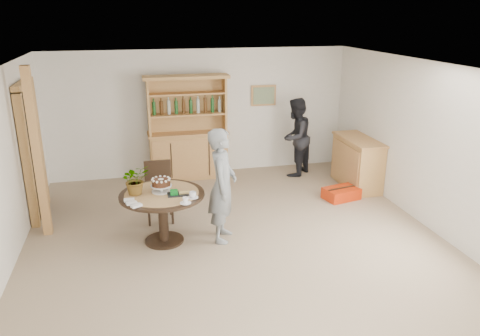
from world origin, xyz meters
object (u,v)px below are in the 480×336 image
object	(u,v)px
hutch	(188,144)
dining_chair	(159,187)
red_suitcase	(341,193)
adult_person	(295,137)
dining_table	(162,203)
sideboard	(357,162)
teen_boy	(222,185)

from	to	relation	value
hutch	dining_chair	xyz separation A→B (m)	(-0.71, -1.87, -0.15)
dining_chair	red_suitcase	distance (m)	3.23
hutch	adult_person	size ratio (longest dim) A/B	1.30
hutch	dining_table	xyz separation A→B (m)	(-0.71, -2.70, -0.08)
hutch	adult_person	world-z (taller)	hutch
hutch	dining_chair	size ratio (longest dim) A/B	2.16
adult_person	red_suitcase	bearing A→B (deg)	61.44
dining_chair	adult_person	xyz separation A→B (m)	(2.82, 1.52, 0.25)
sideboard	dining_table	size ratio (longest dim) A/B	1.05
teen_boy	adult_person	world-z (taller)	teen_boy
sideboard	red_suitcase	world-z (taller)	sideboard
hutch	sideboard	xyz separation A→B (m)	(3.04, -1.24, -0.22)
dining_chair	red_suitcase	xyz separation A→B (m)	(3.20, 0.09, -0.43)
sideboard	dining_table	bearing A→B (deg)	-158.81
dining_table	red_suitcase	distance (m)	3.37
hutch	sideboard	distance (m)	3.29
hutch	adult_person	bearing A→B (deg)	-9.37
dining_chair	teen_boy	world-z (taller)	teen_boy
hutch	teen_boy	bearing A→B (deg)	-87.22
adult_person	sideboard	bearing A→B (deg)	92.73
red_suitcase	dining_table	bearing A→B (deg)	-176.96
dining_chair	teen_boy	distance (m)	1.29
dining_chair	adult_person	world-z (taller)	adult_person
sideboard	teen_boy	distance (m)	3.31
teen_boy	red_suitcase	world-z (taller)	teen_boy
dining_chair	adult_person	size ratio (longest dim) A/B	0.60
dining_chair	teen_boy	size ratio (longest dim) A/B	0.57
dining_table	adult_person	world-z (taller)	adult_person
teen_boy	adult_person	distance (m)	3.15
teen_boy	adult_person	xyz separation A→B (m)	(1.97, 2.45, -0.05)
dining_table	dining_chair	world-z (taller)	dining_chair
dining_table	adult_person	xyz separation A→B (m)	(2.82, 2.35, 0.18)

